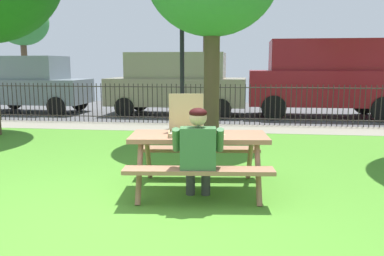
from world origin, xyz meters
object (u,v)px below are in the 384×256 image
object	(u,v)px
picnic_table_foreground	(199,147)
adult_at_table	(198,151)
pizza_box_open	(186,127)
pizza_slice_on_table	(215,132)
far_tree_left	(22,22)
parked_car_left	(177,82)
parked_car_center	(323,77)
parked_car_far_left	(32,84)
lamp_post_walkway	(182,23)

from	to	relation	value
picnic_table_foreground	adult_at_table	distance (m)	0.50
picnic_table_foreground	pizza_box_open	world-z (taller)	pizza_box_open
pizza_slice_on_table	far_tree_left	bearing A→B (deg)	127.63
adult_at_table	far_tree_left	world-z (taller)	far_tree_left
parked_car_left	parked_car_center	distance (m)	4.77
pizza_slice_on_table	parked_car_left	world-z (taller)	parked_car_left
pizza_slice_on_table	parked_car_left	size ratio (longest dim) A/B	0.06
parked_car_far_left	parked_car_center	distance (m)	9.96
far_tree_left	parked_car_far_left	bearing A→B (deg)	-58.29
pizza_slice_on_table	parked_car_far_left	bearing A→B (deg)	131.82
pizza_box_open	adult_at_table	bearing A→B (deg)	-67.65
parked_car_center	picnic_table_foreground	bearing A→B (deg)	-111.48
pizza_box_open	parked_car_far_left	xyz separation A→B (m)	(-6.64, 7.98, 0.14)
parked_car_far_left	parked_car_left	distance (m)	5.19
adult_at_table	parked_car_far_left	xyz separation A→B (m)	(-6.86, 8.50, 0.35)
picnic_table_foreground	parked_car_center	size ratio (longest dim) A/B	0.41
parked_car_left	parked_car_center	xyz separation A→B (m)	(4.77, 0.00, 0.21)
picnic_table_foreground	adult_at_table	size ratio (longest dim) A/B	1.63
pizza_box_open	pizza_slice_on_table	size ratio (longest dim) A/B	1.92
picnic_table_foreground	lamp_post_walkway	xyz separation A→B (m)	(-1.08, 5.59, 2.20)
pizza_slice_on_table	parked_car_left	bearing A→B (deg)	103.12
pizza_box_open	lamp_post_walkway	distance (m)	5.97
adult_at_table	pizza_box_open	bearing A→B (deg)	112.35
adult_at_table	parked_car_center	distance (m)	9.07
parked_car_far_left	parked_car_left	size ratio (longest dim) A/B	0.85
parked_car_left	lamp_post_walkway	bearing A→B (deg)	-77.23
adult_at_table	far_tree_left	xyz separation A→B (m)	(-10.77, 14.84, 3.17)
far_tree_left	picnic_table_foreground	bearing A→B (deg)	-53.20
parked_car_left	far_tree_left	bearing A→B (deg)	145.16
pizza_box_open	parked_car_far_left	size ratio (longest dim) A/B	0.14
lamp_post_walkway	parked_car_far_left	distance (m)	6.47
parked_car_center	far_tree_left	bearing A→B (deg)	155.45
lamp_post_walkway	far_tree_left	distance (m)	13.07
lamp_post_walkway	parked_car_center	world-z (taller)	lamp_post_walkway
pizza_box_open	parked_car_left	bearing A→B (deg)	100.31
picnic_table_foreground	parked_car_far_left	distance (m)	10.52
pizza_box_open	parked_car_center	distance (m)	8.65
picnic_table_foreground	far_tree_left	bearing A→B (deg)	126.80
pizza_box_open	parked_car_left	distance (m)	8.11
pizza_slice_on_table	parked_car_center	distance (m)	8.40
pizza_box_open	far_tree_left	bearing A→B (deg)	126.41
parked_car_center	far_tree_left	xyz separation A→B (m)	(-13.88, 6.34, 2.53)
picnic_table_foreground	far_tree_left	size ratio (longest dim) A/B	0.38
picnic_table_foreground	far_tree_left	xyz separation A→B (m)	(-10.73, 14.34, 3.23)
pizza_slice_on_table	parked_car_far_left	distance (m)	10.53
lamp_post_walkway	far_tree_left	xyz separation A→B (m)	(-9.65, 8.74, 1.03)
pizza_slice_on_table	parked_car_left	xyz separation A→B (m)	(-1.83, 7.85, 0.32)
far_tree_left	parked_car_left	bearing A→B (deg)	-34.84
adult_at_table	parked_car_far_left	world-z (taller)	parked_car_far_left
picnic_table_foreground	pizza_slice_on_table	bearing A→B (deg)	36.21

